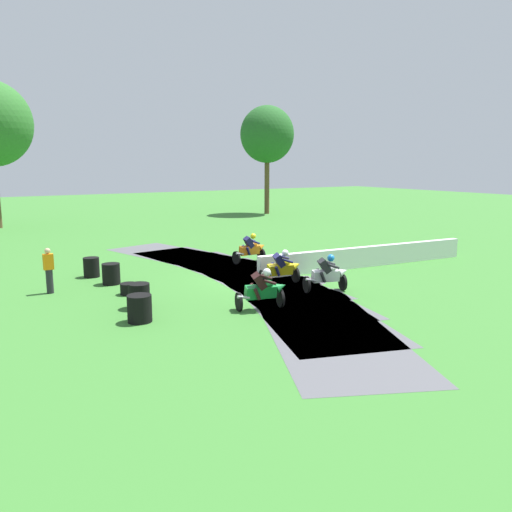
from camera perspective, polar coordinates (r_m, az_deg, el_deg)
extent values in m
plane|color=#38752D|center=(20.56, 0.34, -2.52)|extent=(120.00, 120.00, 0.00)
cube|color=#515156|center=(14.75, 7.79, -7.83)|extent=(6.50, 9.21, 0.01)
cube|color=#515156|center=(16.71, 5.44, -5.59)|extent=(5.71, 9.20, 0.01)
cube|color=#515156|center=(18.64, 2.89, -3.87)|extent=(4.86, 9.08, 0.01)
cube|color=#515156|center=(20.54, 0.20, -2.53)|extent=(3.94, 8.84, 0.01)
cube|color=#515156|center=(22.38, -2.60, -1.47)|extent=(3.60, 8.73, 0.01)
cube|color=#515156|center=(24.15, -5.47, -0.62)|extent=(4.53, 9.01, 0.01)
cube|color=#515156|center=(25.86, -8.40, 0.04)|extent=(5.41, 9.17, 0.01)
cube|color=white|center=(23.43, 12.26, -0.05)|extent=(10.93, 1.14, 0.90)
cylinder|color=black|center=(16.54, 2.73, -4.70)|extent=(0.24, 0.73, 0.73)
cylinder|color=black|center=(16.08, -1.92, -5.12)|extent=(0.24, 0.73, 0.73)
cube|color=#198438|center=(16.16, 0.52, -3.98)|extent=(1.06, 0.57, 0.46)
ellipsoid|color=#198438|center=(16.10, 1.21, -3.11)|extent=(0.50, 0.42, 0.30)
cone|color=#198438|center=(16.34, 2.81, -3.41)|extent=(0.46, 0.44, 0.47)
cylinder|color=#B2B2B7|center=(15.91, -1.40, -4.61)|extent=(0.42, 0.18, 0.18)
cube|color=#331919|center=(15.95, 0.37, -2.80)|extent=(0.56, 0.40, 0.62)
sphere|color=white|center=(15.90, 1.20, -1.83)|extent=(0.26, 0.26, 0.26)
cylinder|color=#331919|center=(16.19, 1.11, -2.35)|extent=(0.44, 0.16, 0.24)
cylinder|color=#331919|center=(15.89, 1.54, -2.93)|extent=(0.44, 0.16, 0.24)
cylinder|color=#331919|center=(16.24, -0.28, -3.68)|extent=(0.30, 0.19, 0.42)
cylinder|color=#331919|center=(15.94, 0.13, -4.27)|extent=(0.30, 0.19, 0.42)
cylinder|color=black|center=(18.91, 9.62, -2.89)|extent=(0.27, 0.68, 0.69)
cylinder|color=black|center=(18.36, 5.67, -3.20)|extent=(0.27, 0.68, 0.69)
cube|color=silver|center=(18.52, 7.75, -2.18)|extent=(1.05, 0.59, 0.44)
ellipsoid|color=silver|center=(18.50, 8.33, -1.40)|extent=(0.51, 0.42, 0.28)
cone|color=silver|center=(18.76, 9.69, -1.71)|extent=(0.47, 0.41, 0.45)
cylinder|color=#B2B2B7|center=(18.21, 6.15, -2.67)|extent=(0.42, 0.20, 0.17)
cube|color=#28282D|center=(18.36, 7.62, -1.09)|extent=(0.57, 0.37, 0.60)
sphere|color=#1E7FE0|center=(18.35, 8.33, -0.22)|extent=(0.26, 0.26, 0.26)
cylinder|color=#28282D|center=(18.61, 8.20, -0.78)|extent=(0.44, 0.19, 0.24)
cylinder|color=#28282D|center=(18.31, 8.65, -1.15)|extent=(0.44, 0.19, 0.24)
cylinder|color=#28282D|center=(18.59, 7.03, -1.97)|extent=(0.30, 0.15, 0.42)
cylinder|color=#28282D|center=(18.29, 7.46, -2.36)|extent=(0.30, 0.15, 0.42)
cylinder|color=black|center=(19.91, 4.43, -2.12)|extent=(0.21, 0.73, 0.72)
cylinder|color=black|center=(19.35, 0.70, -2.46)|extent=(0.21, 0.73, 0.72)
cube|color=yellow|center=(19.50, 2.68, -1.49)|extent=(1.05, 0.52, 0.45)
ellipsoid|color=yellow|center=(19.47, 3.25, -0.76)|extent=(0.49, 0.40, 0.30)
cone|color=yellow|center=(19.74, 4.52, -1.02)|extent=(0.44, 0.43, 0.47)
cylinder|color=#B2B2B7|center=(19.19, 1.17, -2.00)|extent=(0.42, 0.16, 0.17)
cube|color=#1E1E4C|center=(19.31, 2.59, -0.48)|extent=(0.55, 0.40, 0.62)
sphere|color=white|center=(19.29, 3.27, 0.33)|extent=(0.26, 0.26, 0.26)
cylinder|color=#1E1E4C|center=(19.57, 3.13, -0.15)|extent=(0.44, 0.14, 0.24)
cylinder|color=#1E1E4C|center=(19.27, 3.57, -0.57)|extent=(0.44, 0.14, 0.24)
cylinder|color=#1E1E4C|center=(19.56, 2.00, -1.27)|extent=(0.29, 0.19, 0.42)
cylinder|color=#1E1E4C|center=(19.27, 2.42, -1.70)|extent=(0.29, 0.19, 0.42)
cylinder|color=black|center=(24.19, 0.59, 0.15)|extent=(0.13, 0.69, 0.68)
cylinder|color=black|center=(23.43, -2.21, -0.20)|extent=(0.13, 0.69, 0.68)
cube|color=orange|center=(23.71, -0.73, 0.66)|extent=(1.02, 0.39, 0.44)
ellipsoid|color=orange|center=(23.74, -0.32, 1.30)|extent=(0.46, 0.34, 0.28)
cone|color=orange|center=(24.06, 0.64, 1.09)|extent=(0.41, 0.37, 0.45)
cylinder|color=#B2B2B7|center=(23.32, -1.81, 0.25)|extent=(0.41, 0.13, 0.17)
cube|color=#1E1E4C|center=(23.56, -0.81, 1.53)|extent=(0.51, 0.39, 0.60)
sphere|color=yellow|center=(23.61, -0.31, 2.23)|extent=(0.26, 0.26, 0.26)
cylinder|color=#1E1E4C|center=(23.85, -0.49, 1.77)|extent=(0.43, 0.14, 0.24)
cylinder|color=#1E1E4C|center=(23.57, 0.00, 1.53)|extent=(0.43, 0.14, 0.24)
cylinder|color=#1E1E4C|center=(23.75, -1.33, 0.79)|extent=(0.27, 0.17, 0.42)
cylinder|color=#1E1E4C|center=(23.47, -0.85, 0.54)|extent=(0.27, 0.17, 0.42)
cylinder|color=black|center=(15.44, -12.78, -6.78)|extent=(0.71, 0.71, 0.20)
cylinder|color=black|center=(15.38, -12.81, -6.07)|extent=(0.71, 0.71, 0.20)
cylinder|color=black|center=(15.33, -12.84, -5.35)|extent=(0.71, 0.71, 0.20)
cylinder|color=black|center=(15.28, -12.87, -4.63)|extent=(0.71, 0.71, 0.20)
cylinder|color=black|center=(16.86, -12.83, -5.33)|extent=(0.68, 0.68, 0.20)
cylinder|color=black|center=(16.81, -12.85, -4.67)|extent=(0.68, 0.68, 0.20)
cylinder|color=black|center=(16.76, -12.88, -4.01)|extent=(0.68, 0.68, 0.20)
cylinder|color=black|center=(16.71, -12.91, -3.34)|extent=(0.68, 0.68, 0.20)
cylinder|color=black|center=(18.66, -13.94, -3.86)|extent=(0.60, 0.60, 0.20)
cylinder|color=black|center=(18.61, -13.97, -3.26)|extent=(0.60, 0.60, 0.20)
cylinder|color=black|center=(20.38, -15.77, -2.75)|extent=(0.67, 0.67, 0.20)
cylinder|color=black|center=(20.34, -15.80, -2.20)|extent=(0.67, 0.67, 0.20)
cylinder|color=black|center=(20.30, -15.83, -1.65)|extent=(0.67, 0.67, 0.20)
cylinder|color=black|center=(20.26, -15.85, -1.09)|extent=(0.67, 0.67, 0.20)
cylinder|color=black|center=(21.89, -17.79, -1.97)|extent=(0.63, 0.63, 0.20)
cylinder|color=black|center=(21.85, -17.82, -1.46)|extent=(0.63, 0.63, 0.20)
cylinder|color=black|center=(21.81, -17.85, -0.94)|extent=(0.63, 0.63, 0.20)
cylinder|color=black|center=(21.77, -17.88, -0.43)|extent=(0.63, 0.63, 0.20)
cylinder|color=#232328|center=(19.62, -21.97, -2.63)|extent=(0.24, 0.24, 0.86)
cube|color=orange|center=(19.48, -22.11, -0.59)|extent=(0.34, 0.22, 0.56)
sphere|color=tan|center=(19.42, -22.19, 0.54)|extent=(0.20, 0.20, 0.20)
cylinder|color=brown|center=(46.74, 1.22, 7.81)|extent=(0.44, 0.44, 5.04)
ellipsoid|color=#235B23|center=(46.76, 1.25, 13.39)|extent=(4.78, 4.78, 5.02)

